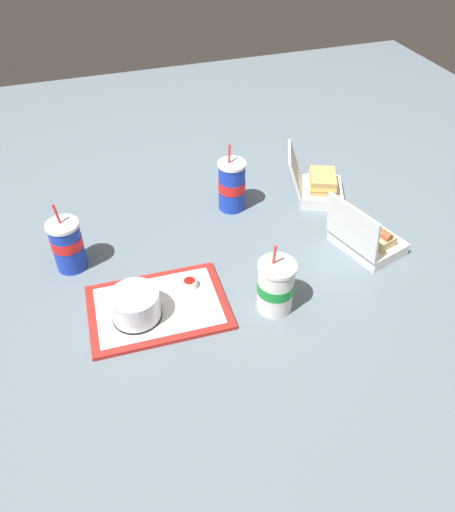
{
  "coord_description": "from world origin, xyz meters",
  "views": [
    {
      "loc": [
        0.35,
        1.07,
        0.99
      ],
      "look_at": [
        0.01,
        0.04,
        0.05
      ],
      "focal_mm": 35.0,
      "sensor_mm": 36.0,
      "label": 1
    }
  ],
  "objects_px": {
    "plastic_fork": "(192,315)",
    "soda_cup_right": "(276,286)",
    "cake_container": "(136,306)",
    "food_tray": "(158,307)",
    "clamshell_sandwich_left": "(318,186)",
    "soda_cup_corner": "(232,185)",
    "ketchup_cup": "(190,283)",
    "soda_cup_left": "(67,245)",
    "clamshell_hotdog_right": "(366,237)"
  },
  "relations": [
    {
      "from": "plastic_fork",
      "to": "soda_cup_right",
      "type": "bearing_deg",
      "value": 179.82
    },
    {
      "from": "cake_container",
      "to": "food_tray",
      "type": "bearing_deg",
      "value": -160.37
    },
    {
      "from": "clamshell_sandwich_left",
      "to": "soda_cup_corner",
      "type": "height_order",
      "value": "soda_cup_corner"
    },
    {
      "from": "ketchup_cup",
      "to": "plastic_fork",
      "type": "xyz_separation_m",
      "value": [
        0.02,
        0.11,
        -0.01
      ]
    },
    {
      "from": "food_tray",
      "to": "soda_cup_corner",
      "type": "xyz_separation_m",
      "value": [
        -0.34,
        -0.39,
        0.08
      ]
    },
    {
      "from": "plastic_fork",
      "to": "soda_cup_left",
      "type": "bearing_deg",
      "value": -42.03
    },
    {
      "from": "ketchup_cup",
      "to": "soda_cup_right",
      "type": "xyz_separation_m",
      "value": [
        -0.2,
        0.13,
        0.05
      ]
    },
    {
      "from": "clamshell_hotdog_right",
      "to": "soda_cup_left",
      "type": "bearing_deg",
      "value": -13.02
    },
    {
      "from": "plastic_fork",
      "to": "soda_cup_corner",
      "type": "relative_size",
      "value": 0.47
    },
    {
      "from": "soda_cup_left",
      "to": "plastic_fork",
      "type": "bearing_deg",
      "value": 131.67
    },
    {
      "from": "ketchup_cup",
      "to": "clamshell_hotdog_right",
      "type": "height_order",
      "value": "clamshell_hotdog_right"
    },
    {
      "from": "food_tray",
      "to": "ketchup_cup",
      "type": "bearing_deg",
      "value": -157.46
    },
    {
      "from": "cake_container",
      "to": "ketchup_cup",
      "type": "relative_size",
      "value": 3.27
    },
    {
      "from": "cake_container",
      "to": "clamshell_sandwich_left",
      "type": "xyz_separation_m",
      "value": [
        -0.71,
        -0.37,
        -0.01
      ]
    },
    {
      "from": "clamshell_hotdog_right",
      "to": "ketchup_cup",
      "type": "bearing_deg",
      "value": 0.9
    },
    {
      "from": "food_tray",
      "to": "soda_cup_right",
      "type": "height_order",
      "value": "soda_cup_right"
    },
    {
      "from": "cake_container",
      "to": "clamshell_hotdog_right",
      "type": "relative_size",
      "value": 0.55
    },
    {
      "from": "ketchup_cup",
      "to": "soda_cup_right",
      "type": "distance_m",
      "value": 0.25
    },
    {
      "from": "cake_container",
      "to": "plastic_fork",
      "type": "xyz_separation_m",
      "value": [
        -0.14,
        0.04,
        -0.04
      ]
    },
    {
      "from": "food_tray",
      "to": "soda_cup_corner",
      "type": "bearing_deg",
      "value": -131.48
    },
    {
      "from": "cake_container",
      "to": "soda_cup_left",
      "type": "height_order",
      "value": "soda_cup_left"
    },
    {
      "from": "ketchup_cup",
      "to": "clamshell_hotdog_right",
      "type": "relative_size",
      "value": 0.17
    },
    {
      "from": "plastic_fork",
      "to": "clamshell_hotdog_right",
      "type": "distance_m",
      "value": 0.59
    },
    {
      "from": "ketchup_cup",
      "to": "plastic_fork",
      "type": "relative_size",
      "value": 0.36
    },
    {
      "from": "food_tray",
      "to": "plastic_fork",
      "type": "relative_size",
      "value": 3.45
    },
    {
      "from": "ketchup_cup",
      "to": "soda_cup_corner",
      "type": "distance_m",
      "value": 0.42
    },
    {
      "from": "food_tray",
      "to": "soda_cup_left",
      "type": "distance_m",
      "value": 0.33
    },
    {
      "from": "clamshell_sandwich_left",
      "to": "soda_cup_corner",
      "type": "xyz_separation_m",
      "value": [
        0.31,
        -0.04,
        0.04
      ]
    },
    {
      "from": "clamshell_hotdog_right",
      "to": "soda_cup_left",
      "type": "height_order",
      "value": "soda_cup_left"
    },
    {
      "from": "soda_cup_left",
      "to": "clamshell_sandwich_left",
      "type": "bearing_deg",
      "value": -173.29
    },
    {
      "from": "plastic_fork",
      "to": "soda_cup_left",
      "type": "xyz_separation_m",
      "value": [
        0.28,
        -0.32,
        0.07
      ]
    },
    {
      "from": "clamshell_sandwich_left",
      "to": "soda_cup_corner",
      "type": "relative_size",
      "value": 1.06
    },
    {
      "from": "ketchup_cup",
      "to": "soda_cup_left",
      "type": "relative_size",
      "value": 0.18
    },
    {
      "from": "soda_cup_left",
      "to": "soda_cup_corner",
      "type": "xyz_separation_m",
      "value": [
        -0.54,
        -0.14,
        0.01
      ]
    },
    {
      "from": "clamshell_sandwich_left",
      "to": "plastic_fork",
      "type": "bearing_deg",
      "value": 36.2
    },
    {
      "from": "soda_cup_right",
      "to": "clamshell_hotdog_right",
      "type": "bearing_deg",
      "value": -158.51
    },
    {
      "from": "soda_cup_right",
      "to": "food_tray",
      "type": "bearing_deg",
      "value": -16.85
    },
    {
      "from": "clamshell_sandwich_left",
      "to": "ketchup_cup",
      "type": "bearing_deg",
      "value": 29.45
    },
    {
      "from": "food_tray",
      "to": "ketchup_cup",
      "type": "height_order",
      "value": "ketchup_cup"
    },
    {
      "from": "food_tray",
      "to": "plastic_fork",
      "type": "bearing_deg",
      "value": 140.04
    },
    {
      "from": "plastic_fork",
      "to": "ketchup_cup",
      "type": "bearing_deg",
      "value": -95.3
    },
    {
      "from": "soda_cup_right",
      "to": "clamshell_sandwich_left",
      "type": "bearing_deg",
      "value": -128.12
    },
    {
      "from": "clamshell_hotdog_right",
      "to": "food_tray",
      "type": "bearing_deg",
      "value": 4.38
    },
    {
      "from": "soda_cup_right",
      "to": "soda_cup_left",
      "type": "height_order",
      "value": "soda_cup_left"
    },
    {
      "from": "clamshell_sandwich_left",
      "to": "soda_cup_corner",
      "type": "distance_m",
      "value": 0.31
    },
    {
      "from": "clamshell_sandwich_left",
      "to": "soda_cup_left",
      "type": "relative_size",
      "value": 1.13
    },
    {
      "from": "plastic_fork",
      "to": "soda_cup_corner",
      "type": "height_order",
      "value": "soda_cup_corner"
    },
    {
      "from": "cake_container",
      "to": "soda_cup_corner",
      "type": "bearing_deg",
      "value": -134.54
    },
    {
      "from": "cake_container",
      "to": "plastic_fork",
      "type": "distance_m",
      "value": 0.15
    },
    {
      "from": "clamshell_sandwich_left",
      "to": "soda_cup_left",
      "type": "height_order",
      "value": "soda_cup_left"
    }
  ]
}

